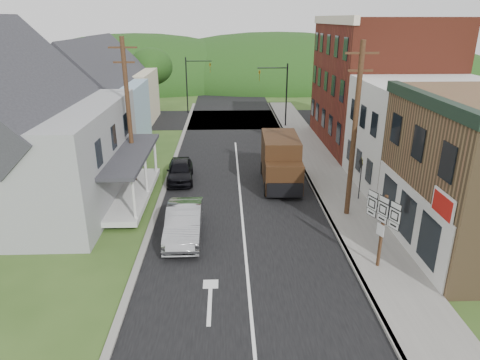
{
  "coord_description": "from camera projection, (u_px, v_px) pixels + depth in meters",
  "views": [
    {
      "loc": [
        -0.84,
        -17.05,
        9.94
      ],
      "look_at": [
        -0.12,
        3.3,
        2.2
      ],
      "focal_mm": 32.0,
      "sensor_mm": 36.0,
      "label": 1
    }
  ],
  "objects": [
    {
      "name": "traffic_signal_left",
      "position": [
        193.0,
        79.0,
        46.5
      ],
      "size": [
        2.87,
        0.2,
        6.0
      ],
      "color": "black",
      "rests_on": "ground"
    },
    {
      "name": "utility_pole_left",
      "position": [
        129.0,
        114.0,
        25.09
      ],
      "size": [
        1.6,
        0.26,
        9.0
      ],
      "color": "#472D19",
      "rests_on": "ground"
    },
    {
      "name": "traffic_signal_right",
      "position": [
        279.0,
        88.0,
        40.25
      ],
      "size": [
        2.87,
        0.2,
        6.0
      ],
      "color": "black",
      "rests_on": "ground"
    },
    {
      "name": "cross_road",
      "position": [
        233.0,
        119.0,
        44.71
      ],
      "size": [
        60.0,
        9.0,
        0.02
      ],
      "primitive_type": "cube",
      "color": "black",
      "rests_on": "ground"
    },
    {
      "name": "house_gray",
      "position": [
        20.0,
        130.0,
        23.19
      ],
      "size": [
        10.2,
        12.24,
        8.35
      ],
      "color": "gray",
      "rests_on": "ground"
    },
    {
      "name": "curb_right",
      "position": [
        311.0,
        184.0,
        27.08
      ],
      "size": [
        0.2,
        55.0,
        0.15
      ],
      "primitive_type": "cube",
      "color": "slate",
      "rests_on": "ground"
    },
    {
      "name": "warning_sign",
      "position": [
        361.0,
        172.0,
        24.13
      ],
      "size": [
        0.1,
        0.7,
        2.54
      ],
      "rotation": [
        0.0,
        0.0,
        0.01
      ],
      "color": "black",
      "rests_on": "sidewalk_right"
    },
    {
      "name": "delivery_van",
      "position": [
        281.0,
        161.0,
        26.73
      ],
      "size": [
        2.39,
        5.49,
        3.03
      ],
      "rotation": [
        0.0,
        0.0,
        -0.03
      ],
      "color": "black",
      "rests_on": "ground"
    },
    {
      "name": "house_cream",
      "position": [
        117.0,
        86.0,
        42.08
      ],
      "size": [
        7.14,
        8.16,
        7.28
      ],
      "color": "beige",
      "rests_on": "ground"
    },
    {
      "name": "road",
      "position": [
        238.0,
        175.0,
        28.83
      ],
      "size": [
        9.0,
        90.0,
        0.02
      ],
      "primitive_type": "cube",
      "color": "black",
      "rests_on": "ground"
    },
    {
      "name": "dark_sedan",
      "position": [
        180.0,
        171.0,
        27.62
      ],
      "size": [
        1.88,
        4.16,
        1.39
      ],
      "primitive_type": "imported",
      "rotation": [
        0.0,
        0.0,
        0.06
      ],
      "color": "black",
      "rests_on": "ground"
    },
    {
      "name": "ground",
      "position": [
        245.0,
        251.0,
        19.49
      ],
      "size": [
        120.0,
        120.0,
        0.0
      ],
      "primitive_type": "plane",
      "color": "#2D4719",
      "rests_on": "ground"
    },
    {
      "name": "house_blue",
      "position": [
        96.0,
        102.0,
        33.69
      ],
      "size": [
        7.14,
        8.16,
        7.28
      ],
      "color": "#93B2C8",
      "rests_on": "ground"
    },
    {
      "name": "silver_sedan",
      "position": [
        184.0,
        223.0,
        20.41
      ],
      "size": [
        1.7,
        4.74,
        1.55
      ],
      "primitive_type": "imported",
      "rotation": [
        0.0,
        0.0,
        0.01
      ],
      "color": "#A3A4A8",
      "rests_on": "ground"
    },
    {
      "name": "tree_left_d",
      "position": [
        151.0,
        67.0,
        47.35
      ],
      "size": [
        4.8,
        4.8,
        6.94
      ],
      "color": "#382616",
      "rests_on": "ground"
    },
    {
      "name": "forested_ridge",
      "position": [
        230.0,
        82.0,
        70.87
      ],
      "size": [
        90.0,
        30.0,
        16.0
      ],
      "primitive_type": "ellipsoid",
      "color": "#1B3710",
      "rests_on": "ground"
    },
    {
      "name": "sidewalk_right",
      "position": [
        332.0,
        184.0,
        27.13
      ],
      "size": [
        2.8,
        55.0,
        0.15
      ],
      "primitive_type": "cube",
      "color": "slate",
      "rests_on": "ground"
    },
    {
      "name": "storefront_white",
      "position": [
        427.0,
        137.0,
        25.71
      ],
      "size": [
        8.0,
        7.0,
        6.5
      ],
      "primitive_type": "cube",
      "color": "silver",
      "rests_on": "ground"
    },
    {
      "name": "utility_pole_right",
      "position": [
        354.0,
        131.0,
        21.28
      ],
      "size": [
        1.6,
        0.26,
        9.0
      ],
      "color": "#472D19",
      "rests_on": "ground"
    },
    {
      "name": "storefront_red",
      "position": [
        377.0,
        84.0,
        33.96
      ],
      "size": [
        8.0,
        12.0,
        10.0
      ],
      "primitive_type": "cube",
      "color": "maroon",
      "rests_on": "ground"
    },
    {
      "name": "curb_left",
      "position": [
        165.0,
        186.0,
        26.78
      ],
      "size": [
        0.3,
        55.0,
        0.12
      ],
      "primitive_type": "cube",
      "color": "slate",
      "rests_on": "ground"
    },
    {
      "name": "tree_left_c",
      "position": [
        6.0,
        69.0,
        35.44
      ],
      "size": [
        5.8,
        5.8,
        8.41
      ],
      "color": "#382616",
      "rests_on": "ground"
    },
    {
      "name": "route_sign_cluster",
      "position": [
        382.0,
        221.0,
        17.29
      ],
      "size": [
        0.77,
        1.72,
        3.22
      ],
      "rotation": [
        0.0,
        0.0,
        0.4
      ],
      "color": "#472D19",
      "rests_on": "sidewalk_right"
    }
  ]
}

